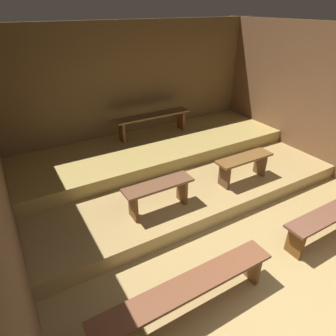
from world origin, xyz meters
TOP-DOWN VIEW (x-y plane):
  - ground at (0.00, 2.39)m, footprint 6.39×5.58m
  - wall_back at (0.00, 4.81)m, footprint 6.39×0.06m
  - wall_right at (2.83, 2.39)m, footprint 0.06×5.58m
  - platform_lower at (0.00, 3.22)m, footprint 5.59×3.12m
  - platform_middle at (0.00, 3.92)m, footprint 5.59×1.71m
  - bench_floor_left at (-1.36, 0.66)m, footprint 2.15×0.31m
  - bench_lower_left at (-0.85, 2.20)m, footprint 1.09×0.31m
  - bench_lower_right at (0.85, 2.20)m, footprint 1.09×0.31m
  - bench_middle_center at (0.19, 4.34)m, footprint 1.69×0.31m

SIDE VIEW (x-z plane):
  - ground at x=0.00m, z-range -0.08..0.00m
  - platform_lower at x=0.00m, z-range 0.00..0.25m
  - platform_middle at x=0.00m, z-range 0.25..0.50m
  - bench_floor_left at x=-1.36m, z-range 0.14..0.61m
  - bench_lower_left at x=-0.85m, z-range 0.36..0.82m
  - bench_lower_right at x=0.85m, z-range 0.36..0.82m
  - bench_middle_center at x=0.19m, z-range 0.63..1.10m
  - wall_back at x=0.00m, z-range 0.00..2.77m
  - wall_right at x=2.83m, z-range 0.00..2.77m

